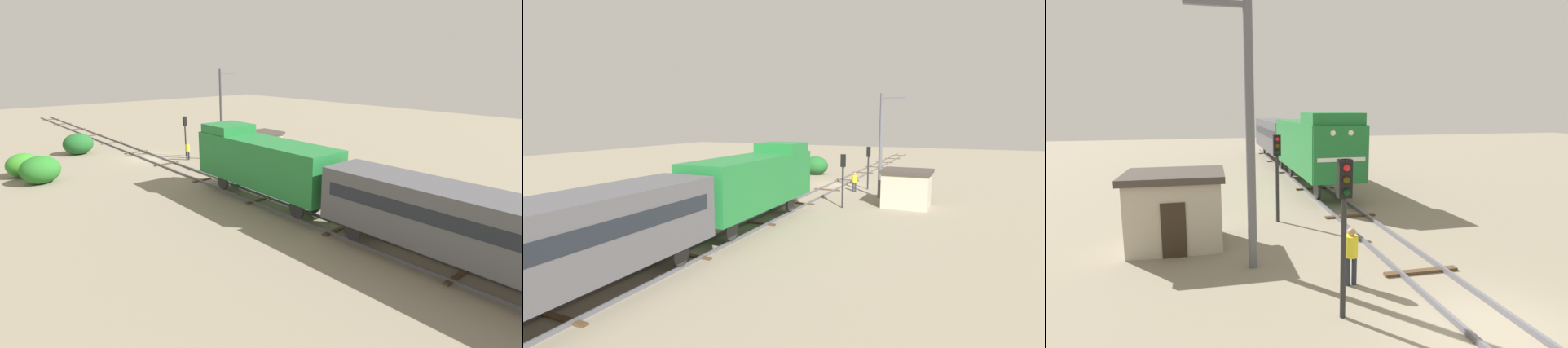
{
  "view_description": "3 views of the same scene",
  "coord_description": "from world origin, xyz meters",
  "views": [
    {
      "loc": [
        16.65,
        36.18,
        8.87
      ],
      "look_at": [
        -1.14,
        15.2,
        1.36
      ],
      "focal_mm": 28.0,
      "sensor_mm": 36.0,
      "label": 1
    },
    {
      "loc": [
        -11.62,
        37.77,
        6.27
      ],
      "look_at": [
        0.2,
        12.19,
        2.53
      ],
      "focal_mm": 28.0,
      "sensor_mm": 36.0,
      "label": 2
    },
    {
      "loc": [
        -6.15,
        -7.46,
        5.08
      ],
      "look_at": [
        -0.94,
        14.62,
        1.3
      ],
      "focal_mm": 28.0,
      "sensor_mm": 36.0,
      "label": 3
    }
  ],
  "objects": [
    {
      "name": "traffic_signal_mid",
      "position": [
        -3.4,
        9.94,
        2.7
      ],
      "size": [
        0.32,
        0.34,
        3.87
      ],
      "color": "#262628",
      "rests_on": "ground"
    },
    {
      "name": "bush_near",
      "position": [
        4.69,
        -6.3,
        1.06
      ],
      "size": [
        2.91,
        2.38,
        2.12
      ],
      "primitive_type": "ellipsoid",
      "color": "#1F5D26",
      "rests_on": "ground"
    },
    {
      "name": "relay_hut",
      "position": [
        -7.5,
        7.7,
        1.39
      ],
      "size": [
        3.5,
        2.9,
        2.74
      ],
      "color": "#B2A893",
      "rests_on": "ground"
    },
    {
      "name": "catenary_mast",
      "position": [
        -5.06,
        4.96,
        4.44
      ],
      "size": [
        1.94,
        0.28,
        8.38
      ],
      "color": "#595960",
      "rests_on": "ground"
    },
    {
      "name": "bush_mid",
      "position": [
        10.72,
        -0.34,
        0.96
      ],
      "size": [
        2.64,
        2.16,
        1.92
      ],
      "primitive_type": "ellipsoid",
      "color": "#338626",
      "rests_on": "ground"
    },
    {
      "name": "worker_near_track",
      "position": [
        -2.4,
        2.99,
        1.0
      ],
      "size": [
        0.38,
        0.38,
        1.7
      ],
      "rotation": [
        0.0,
        0.0,
        4.83
      ],
      "color": "#262B38",
      "rests_on": "ground"
    },
    {
      "name": "passenger_car_leading",
      "position": [
        0.0,
        30.01,
        2.52
      ],
      "size": [
        2.84,
        14.0,
        3.66
      ],
      "color": "#4C4C51",
      "rests_on": "railway_track"
    },
    {
      "name": "railway_track",
      "position": [
        0.0,
        0.0,
        0.07
      ],
      "size": [
        2.4,
        79.22,
        0.16
      ],
      "color": "#595960",
      "rests_on": "ground"
    },
    {
      "name": "locomotive",
      "position": [
        0.0,
        16.68,
        2.77
      ],
      "size": [
        2.9,
        11.6,
        4.6
      ],
      "color": "#1E7233",
      "rests_on": "railway_track"
    },
    {
      "name": "traffic_signal_near",
      "position": [
        -3.2,
        1.3,
        2.72
      ],
      "size": [
        0.32,
        0.34,
        3.89
      ],
      "color": "#262628",
      "rests_on": "ground"
    },
    {
      "name": "bush_far",
      "position": [
        10.14,
        2.57,
        1.06
      ],
      "size": [
        2.91,
        2.38,
        2.11
      ],
      "primitive_type": "ellipsoid",
      "color": "#277126",
      "rests_on": "ground"
    },
    {
      "name": "ground_plane",
      "position": [
        0.0,
        0.0,
        0.0
      ],
      "size": [
        118.84,
        118.84,
        0.0
      ],
      "primitive_type": "plane",
      "color": "gray"
    }
  ]
}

